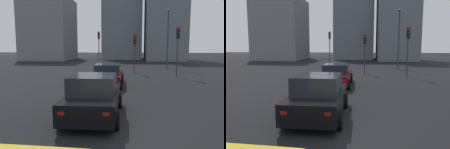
# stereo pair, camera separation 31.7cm
# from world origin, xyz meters

# --- Properties ---
(ground_plane) EXTENTS (160.00, 160.00, 0.20)m
(ground_plane) POSITION_xyz_m (0.00, 0.00, -0.10)
(ground_plane) COLOR black
(car_maroon_right_lead) EXTENTS (4.71, 2.08, 1.49)m
(car_maroon_right_lead) POSITION_xyz_m (8.19, 1.77, 0.73)
(car_maroon_right_lead) COLOR #510F16
(car_maroon_right_lead) RESTS_ON ground_plane
(car_black_right_second) EXTENTS (4.17, 2.11, 1.65)m
(car_black_right_second) POSITION_xyz_m (1.31, 1.61, 0.78)
(car_black_right_second) COLOR black
(car_black_right_second) RESTS_ON ground_plane
(traffic_light_near_left) EXTENTS (0.32, 0.30, 4.49)m
(traffic_light_near_left) POSITION_xyz_m (21.58, 4.34, 3.21)
(traffic_light_near_left) COLOR #2D2D30
(traffic_light_near_left) RESTS_ON ground_plane
(traffic_light_near_right) EXTENTS (0.33, 0.30, 3.77)m
(traffic_light_near_right) POSITION_xyz_m (14.89, -0.15, 2.72)
(traffic_light_near_right) COLOR #2D2D30
(traffic_light_near_right) RESTS_ON ground_plane
(traffic_light_far_left) EXTENTS (0.32, 0.28, 4.23)m
(traffic_light_far_left) POSITION_xyz_m (12.60, -3.77, 3.04)
(traffic_light_far_left) COLOR #2D2D30
(traffic_light_far_left) RESTS_ON ground_plane
(street_lamp_kerbside) EXTENTS (0.56, 0.36, 6.76)m
(street_lamp_kerbside) POSITION_xyz_m (19.21, -3.97, 4.02)
(street_lamp_kerbside) COLOR #2D2D30
(street_lamp_kerbside) RESTS_ON ground_plane
(building_facade_left) EXTENTS (8.68, 7.07, 13.33)m
(building_facade_left) POSITION_xyz_m (35.92, -6.00, 6.67)
(building_facade_left) COLOR slate
(building_facade_left) RESTS_ON ground_plane
(building_facade_center) EXTENTS (9.73, 7.61, 13.75)m
(building_facade_center) POSITION_xyz_m (39.93, 2.00, 6.87)
(building_facade_center) COLOR slate
(building_facade_center) RESTS_ON ground_plane
(building_facade_right) EXTENTS (10.10, 8.51, 11.69)m
(building_facade_right) POSITION_xyz_m (35.63, 16.00, 5.84)
(building_facade_right) COLOR slate
(building_facade_right) RESTS_ON ground_plane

